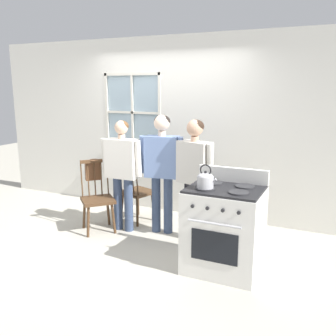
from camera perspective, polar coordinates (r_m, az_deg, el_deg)
ground_plane at (r=4.95m, az=-6.78°, el=-11.06°), size 16.00×16.00×0.00m
wall_back at (r=5.80m, az=0.50°, el=6.19°), size 6.40×0.16×2.70m
chair_by_window at (r=5.23m, az=-10.68°, el=-4.74°), size 0.58×0.58×0.98m
chair_near_wall at (r=5.51m, az=-4.86°, el=-3.67°), size 0.52×0.51×0.98m
person_elderly_left at (r=5.08m, az=-6.98°, el=0.33°), size 0.59×0.22×1.52m
person_teen_center at (r=4.94m, az=-0.93°, el=0.92°), size 0.60×0.28×1.60m
person_adult_right at (r=4.72m, az=4.03°, el=-0.00°), size 0.59×0.33×1.56m
stove at (r=4.09m, az=8.52°, el=-9.13°), size 0.78×0.68×1.08m
kettle at (r=3.85m, az=5.73°, el=-1.78°), size 0.21×0.17×0.25m
potted_plant at (r=5.99m, az=-4.23°, el=3.24°), size 0.14×0.14×0.28m
handbag at (r=5.36m, az=-11.32°, el=-0.35°), size 0.25×0.25×0.31m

